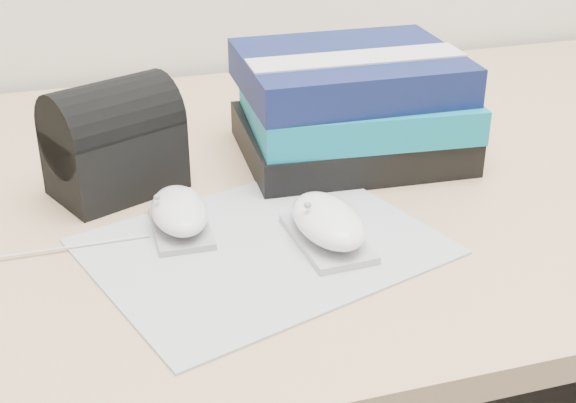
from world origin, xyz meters
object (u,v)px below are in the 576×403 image
object	(u,v)px
book_stack	(352,105)
desk	(301,302)
mouse_rear	(180,213)
mouse_front	(328,224)
pouch	(113,139)

from	to	relation	value
book_stack	desk	bearing A→B (deg)	155.28
mouse_rear	book_stack	bearing A→B (deg)	29.80
mouse_front	pouch	bearing A→B (deg)	135.44
mouse_rear	book_stack	world-z (taller)	book_stack
pouch	desk	bearing A→B (deg)	10.94
desk	mouse_front	size ratio (longest dim) A/B	13.30
mouse_rear	book_stack	distance (m)	0.28
desk	book_stack	size ratio (longest dim) A/B	5.63
mouse_front	book_stack	bearing A→B (deg)	63.62
mouse_front	book_stack	world-z (taller)	book_stack
mouse_rear	pouch	world-z (taller)	pouch
desk	pouch	world-z (taller)	pouch
desk	mouse_front	world-z (taller)	mouse_front
mouse_front	pouch	distance (m)	0.27
desk	mouse_rear	world-z (taller)	mouse_rear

